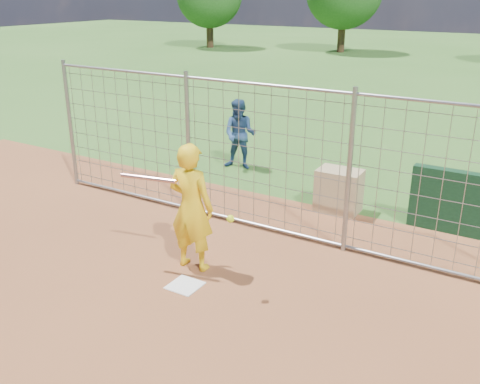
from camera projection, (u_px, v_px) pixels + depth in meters
The scene contains 7 objects.
ground at pixel (193, 280), 7.66m from camera, with size 100.00×100.00×0.00m, color #2D591E.
home_plate at pixel (185, 286), 7.49m from camera, with size 0.43×0.43×0.02m, color silver.
batter at pixel (191, 207), 7.69m from camera, with size 0.70×0.46×1.92m, color yellow.
bystander_a at pixel (240, 134), 12.17m from camera, with size 0.78×0.61×1.60m, color navy.
equipment_bin at pixel (339, 191), 9.92m from camera, with size 0.80×0.55×0.80m, color tan.
equipment_in_play at pixel (167, 187), 7.36m from camera, with size 1.86×0.24×0.38m.
backstop_fence at pixel (262, 160), 8.81m from camera, with size 9.08×0.08×2.60m.
Camera 1 is at (4.04, -5.39, 3.91)m, focal length 40.00 mm.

